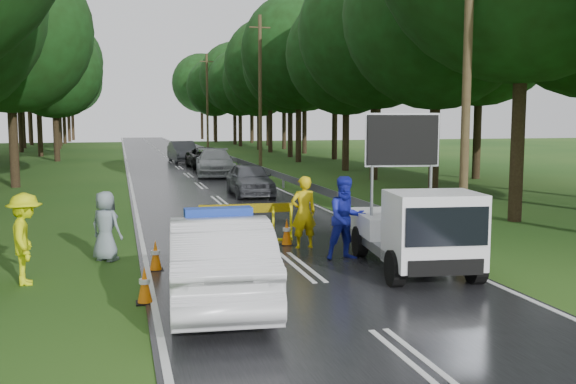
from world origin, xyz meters
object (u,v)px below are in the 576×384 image
object	(u,v)px
work_truck	(416,230)
queue_car_fourth	(183,152)
officer	(304,212)
police_sedan	(219,260)
barrier	(246,213)
civilian	(346,218)
queue_car_first	(250,179)
queue_car_second	(215,163)
queue_car_third	(206,158)

from	to	relation	value
work_truck	queue_car_fourth	world-z (taller)	work_truck
officer	queue_car_fourth	size ratio (longest dim) A/B	0.39
police_sedan	officer	xyz separation A→B (m)	(2.85, 4.37, 0.14)
barrier	police_sedan	bearing A→B (deg)	-102.68
work_truck	queue_car_fourth	distance (m)	36.49
civilian	queue_car_first	xyz separation A→B (m)	(0.31, 13.04, -0.28)
work_truck	queue_car_second	world-z (taller)	work_truck
barrier	queue_car_second	size ratio (longest dim) A/B	0.48
queue_car_first	queue_car_second	xyz separation A→B (m)	(-0.07, 9.92, 0.06)
civilian	queue_car_fourth	world-z (taller)	civilian
work_truck	civilian	world-z (taller)	work_truck
officer	queue_car_third	bearing A→B (deg)	-96.91
work_truck	officer	distance (m)	3.44
civilian	queue_car_fourth	xyz separation A→B (m)	(-0.46, 34.96, -0.19)
police_sedan	civilian	world-z (taller)	civilian
civilian	queue_car_first	size ratio (longest dim) A/B	0.48
queue_car_first	police_sedan	bearing A→B (deg)	-102.33
civilian	queue_car_fourth	distance (m)	34.96
civilian	queue_car_third	world-z (taller)	civilian
civilian	work_truck	bearing A→B (deg)	-56.95
queue_car_first	work_truck	bearing A→B (deg)	-85.96
police_sedan	barrier	distance (m)	5.75
officer	queue_car_fourth	bearing A→B (deg)	-94.79
barrier	queue_car_fourth	world-z (taller)	queue_car_fourth
queue_car_second	barrier	bearing A→B (deg)	-90.37
officer	queue_car_first	size ratio (longest dim) A/B	0.45
queue_car_second	queue_car_fourth	world-z (taller)	queue_car_fourth
civilian	queue_car_third	distance (m)	28.96
barrier	queue_car_first	world-z (taller)	queue_car_first
officer	civilian	distance (m)	1.62
police_sedan	queue_car_second	distance (m)	26.09
queue_car_second	queue_car_first	bearing A→B (deg)	-84.01
police_sedan	civilian	xyz separation A→B (m)	(3.46, 2.87, 0.19)
work_truck	officer	world-z (taller)	work_truck
officer	queue_car_first	bearing A→B (deg)	-99.10
barrier	queue_car_fourth	size ratio (longest dim) A/B	0.52
police_sedan	officer	world-z (taller)	officer
civilian	queue_car_second	xyz separation A→B (m)	(0.24, 22.96, -0.22)
police_sedan	queue_car_first	world-z (taller)	police_sedan
police_sedan	officer	bearing A→B (deg)	-118.21
police_sedan	civilian	bearing A→B (deg)	-135.43
police_sedan	civilian	distance (m)	4.50
police_sedan	queue_car_fourth	size ratio (longest dim) A/B	1.02
queue_car_fourth	queue_car_first	bearing A→B (deg)	-92.25
civilian	queue_car_second	distance (m)	22.96
civilian	queue_car_third	size ratio (longest dim) A/B	0.40
barrier	officer	distance (m)	1.72
queue_car_third	queue_car_fourth	distance (m)	6.08
queue_car_second	queue_car_third	distance (m)	6.01
work_truck	queue_car_first	xyz separation A→B (m)	(-0.77, 14.53, -0.21)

